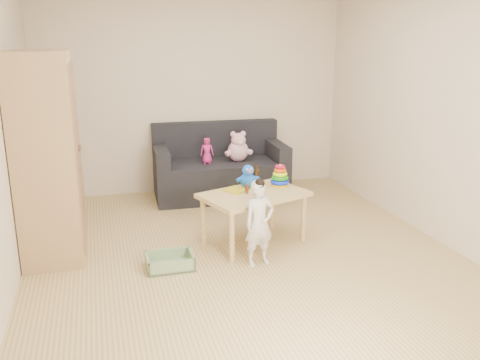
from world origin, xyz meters
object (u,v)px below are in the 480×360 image
object	(u,v)px
sofa	(220,178)
toddler	(259,224)
wardrobe	(48,155)
play_table	(254,218)

from	to	relation	value
sofa	toddler	world-z (taller)	toddler
wardrobe	sofa	world-z (taller)	wardrobe
wardrobe	sofa	bearing A→B (deg)	32.78
wardrobe	toddler	bearing A→B (deg)	-25.31
wardrobe	play_table	xyz separation A→B (m)	(1.90, -0.37, -0.68)
sofa	play_table	distance (m)	1.63
play_table	toddler	size ratio (longest dim) A/B	1.31
wardrobe	toddler	size ratio (longest dim) A/B	2.47
wardrobe	sofa	distance (m)	2.43
wardrobe	play_table	distance (m)	2.05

